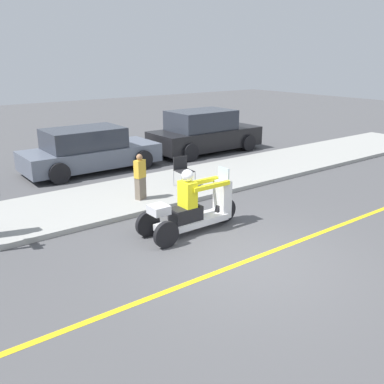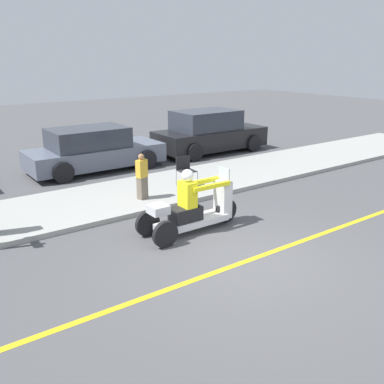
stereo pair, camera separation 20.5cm
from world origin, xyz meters
The scene contains 8 objects.
ground_plane centered at (0.00, 0.00, 0.00)m, with size 60.00×60.00×0.00m, color #4C4C4F.
lane_stripe centered at (-0.02, 0.00, 0.00)m, with size 24.00×0.12×0.01m.
sidewalk_strip centered at (0.00, 4.60, 0.06)m, with size 28.00×2.80×0.12m.
motorcycle_trike centered at (-0.01, 1.74, 0.49)m, with size 2.40×0.79×1.40m.
spectator_far_back centered at (0.03, 3.99, 0.69)m, with size 0.32×0.25×1.18m.
folding_chair_set_back centered at (1.58, 4.31, 0.62)m, with size 0.50×0.50×0.82m.
parked_car_lot_center centered at (0.37, 7.86, 0.67)m, with size 4.41×1.99×1.42m.
parked_car_lot_right centered at (5.18, 7.85, 0.76)m, with size 4.43×2.04×1.63m.
Camera 1 is at (-5.18, -5.10, 3.64)m, focal length 40.00 mm.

